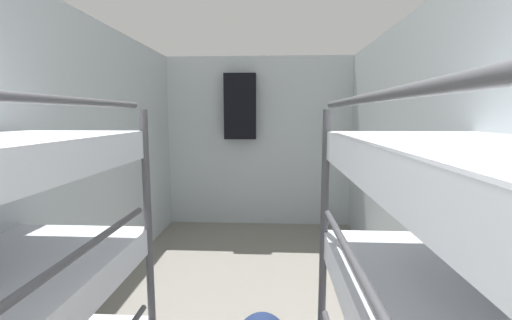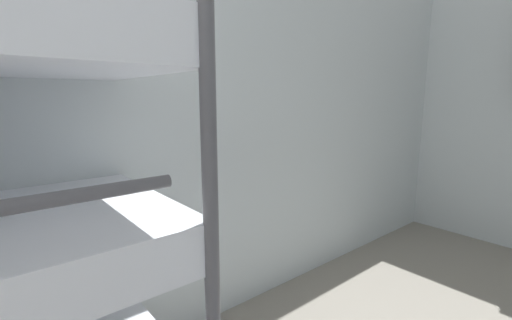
# 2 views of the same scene
# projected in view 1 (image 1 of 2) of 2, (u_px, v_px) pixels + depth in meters

# --- Properties ---
(wall_left) EXTENTS (0.06, 5.50, 2.41)m
(wall_left) POSITION_uv_depth(u_px,v_px,m) (42.00, 173.00, 2.31)
(wall_left) COLOR silver
(wall_left) RESTS_ON ground_plane
(wall_right) EXTENTS (0.06, 5.50, 2.41)m
(wall_right) POSITION_uv_depth(u_px,v_px,m) (450.00, 177.00, 2.16)
(wall_right) COLOR silver
(wall_right) RESTS_ON ground_plane
(wall_back) EXTENTS (2.74, 0.06, 2.41)m
(wall_back) POSITION_uv_depth(u_px,v_px,m) (259.00, 142.00, 4.93)
(wall_back) COLOR silver
(wall_back) RESTS_ON ground_plane
(hanging_coat) EXTENTS (0.44, 0.12, 0.90)m
(hanging_coat) POSITION_uv_depth(u_px,v_px,m) (240.00, 107.00, 4.73)
(hanging_coat) COLOR black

